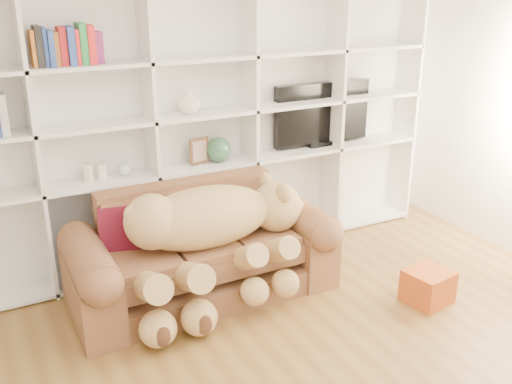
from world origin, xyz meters
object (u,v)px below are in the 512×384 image
teddy_bear (211,232)px  tv (322,114)px  gift_box (428,286)px  sofa (202,256)px

teddy_bear → tv: 1.79m
gift_box → tv: (0.03, 1.57, 1.03)m
sofa → tv: 1.84m
teddy_bear → gift_box: teddy_bear is taller
gift_box → tv: tv is taller
tv → sofa: bearing=-157.0°
sofa → teddy_bear: size_ratio=1.29×
teddy_bear → tv: bearing=24.4°
teddy_bear → gift_box: size_ratio=4.82×
gift_box → sofa: bearing=148.1°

